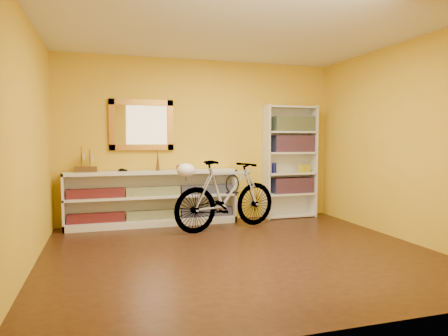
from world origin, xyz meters
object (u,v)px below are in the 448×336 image
object	(u,v)px
bookcase	(290,162)
bicycle	(227,195)
console_unit	(153,198)
helmet	(186,170)

from	to	relation	value
bookcase	bicycle	bearing A→B (deg)	-155.59
console_unit	bicycle	bearing A→B (deg)	-29.52
helmet	bookcase	bearing A→B (deg)	21.71
console_unit	bookcase	distance (m)	2.38
bicycle	helmet	world-z (taller)	bicycle
bookcase	bicycle	xyz separation A→B (m)	(-1.31, -0.59, -0.44)
bicycle	bookcase	bearing A→B (deg)	-81.44
console_unit	helmet	world-z (taller)	helmet
bookcase	helmet	bearing A→B (deg)	-158.29
console_unit	bicycle	world-z (taller)	bicycle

